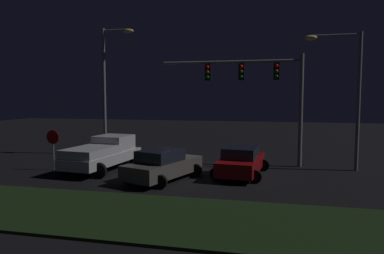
% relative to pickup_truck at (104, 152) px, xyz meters
% --- Properties ---
extents(ground_plane, '(80.00, 80.00, 0.00)m').
position_rel_pickup_truck_xyz_m(ground_plane, '(4.31, 0.73, -1.00)').
color(ground_plane, black).
extents(grass_median, '(22.96, 4.65, 0.10)m').
position_rel_pickup_truck_xyz_m(grass_median, '(4.31, -7.10, -0.95)').
color(grass_median, black).
rests_on(grass_median, ground_plane).
extents(pickup_truck, '(3.25, 5.58, 1.80)m').
position_rel_pickup_truck_xyz_m(pickup_truck, '(0.00, 0.00, 0.00)').
color(pickup_truck, '#B7B7BC').
rests_on(pickup_truck, ground_plane).
extents(car_sedan, '(3.36, 4.75, 1.51)m').
position_rel_pickup_truck_xyz_m(car_sedan, '(3.99, -1.81, -0.26)').
color(car_sedan, '#514C47').
rests_on(car_sedan, ground_plane).
extents(car_sedan_far, '(2.76, 4.55, 1.51)m').
position_rel_pickup_truck_xyz_m(car_sedan_far, '(7.61, 0.07, -0.26)').
color(car_sedan_far, maroon).
rests_on(car_sedan_far, ground_plane).
extents(traffic_signal_gantry, '(8.32, 0.56, 6.50)m').
position_rel_pickup_truck_xyz_m(traffic_signal_gantry, '(8.24, 3.21, 3.90)').
color(traffic_signal_gantry, slate).
rests_on(traffic_signal_gantry, ground_plane).
extents(street_lamp_left, '(2.31, 0.44, 8.69)m').
position_rel_pickup_truck_xyz_m(street_lamp_left, '(-1.87, 4.75, 4.40)').
color(street_lamp_left, slate).
rests_on(street_lamp_left, ground_plane).
extents(street_lamp_right, '(3.00, 0.44, 7.51)m').
position_rel_pickup_truck_xyz_m(street_lamp_right, '(12.98, 2.73, 3.82)').
color(street_lamp_right, slate).
rests_on(street_lamp_right, ground_plane).
extents(stop_sign, '(0.76, 0.08, 2.23)m').
position_rel_pickup_truck_xyz_m(stop_sign, '(-2.58, -0.90, 0.56)').
color(stop_sign, slate).
rests_on(stop_sign, ground_plane).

